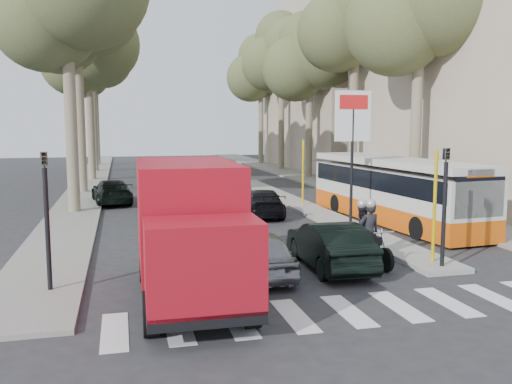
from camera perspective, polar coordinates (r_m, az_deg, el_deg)
ground at (r=16.76m, az=6.64°, el=-7.66°), size 120.00×120.00×0.00m
sidewalk_right at (r=42.85m, az=5.61°, el=1.45°), size 3.20×70.00×0.12m
median_left at (r=43.41m, az=-16.94°, el=1.24°), size 2.40×64.00×0.12m
traffic_island at (r=27.97m, az=4.92°, el=-1.51°), size 1.50×26.00×0.16m
building_near at (r=34.81m, az=24.59°, el=14.30°), size 11.00×18.00×18.00m
building_far at (r=53.68m, az=9.49°, el=11.00°), size 11.00×20.00×16.00m
billboard at (r=22.08m, az=10.11°, el=5.56°), size 1.50×12.10×5.60m
traffic_light_island at (r=16.45m, az=19.30°, el=0.52°), size 0.16×0.41×3.60m
traffic_light_left at (r=14.37m, az=-21.25°, el=-0.46°), size 0.16×0.41×3.60m
tree_l_b at (r=35.98m, az=-18.19°, el=17.68°), size 7.40×7.20×14.88m
tree_l_c at (r=43.69m, az=-17.12°, el=14.40°), size 7.40×7.20×13.71m
tree_l_d at (r=51.84m, az=-16.83°, el=15.13°), size 7.40×7.20×15.66m
tree_l_e at (r=59.65m, az=-16.53°, el=13.04°), size 7.40×7.20×14.49m
tree_r_a at (r=29.96m, az=17.03°, el=18.60°), size 7.40×7.20×14.10m
tree_r_b at (r=37.18m, az=10.55°, el=18.09°), size 7.40×7.20×15.27m
tree_r_c at (r=44.17m, az=5.80°, el=14.14°), size 7.40×7.20×13.32m
tree_r_d at (r=51.91m, az=2.83°, el=14.64°), size 7.40×7.20×14.88m
tree_r_e at (r=59.50m, az=0.63°, el=13.01°), size 7.40×7.20×14.10m
silver_hatchback at (r=15.43m, az=0.28°, el=-6.39°), size 1.59×3.87×1.31m
dark_hatchback at (r=16.35m, az=7.74°, el=-5.53°), size 1.58×4.28×1.40m
queue_car_a at (r=25.59m, az=-7.24°, el=-0.89°), size 2.55×5.29×1.45m
queue_car_b at (r=25.33m, az=0.69°, el=-1.13°), size 2.34×4.54×1.26m
queue_car_c at (r=29.82m, az=-9.58°, el=-0.07°), size 1.54×3.49×1.17m
queue_car_d at (r=37.16m, az=-5.84°, el=1.50°), size 1.88×4.12×1.31m
queue_car_e at (r=30.31m, az=-14.96°, el=0.04°), size 2.43×4.73×1.31m
red_truck at (r=13.33m, az=-7.03°, el=-3.75°), size 2.49×6.28×3.33m
city_bus at (r=24.32m, az=14.21°, el=0.36°), size 3.14×10.92×2.84m
motorcycle at (r=17.03m, az=11.44°, el=-4.31°), size 0.95×2.40×2.05m
pedestrian_near at (r=24.14m, az=20.55°, el=-1.35°), size 0.59×0.98×1.56m
pedestrian_far at (r=30.44m, az=15.41°, el=0.87°), size 1.31×0.71×1.93m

